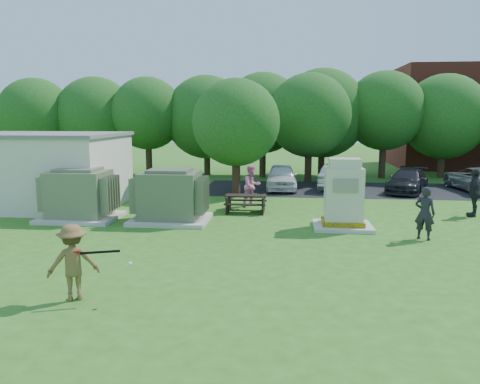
# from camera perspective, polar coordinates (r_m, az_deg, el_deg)

# --- Properties ---
(ground) EXTENTS (120.00, 120.00, 0.00)m
(ground) POSITION_cam_1_polar(r_m,az_deg,el_deg) (13.86, -1.76, -7.96)
(ground) COLOR #2D6619
(ground) RESTS_ON ground
(service_building) EXTENTS (10.00, 5.00, 3.20)m
(service_building) POSITION_cam_1_polar(r_m,az_deg,el_deg) (23.98, -26.32, 2.29)
(service_building) COLOR beige
(service_building) RESTS_ON ground
(service_building_roof) EXTENTS (10.20, 5.20, 0.15)m
(service_building_roof) POSITION_cam_1_polar(r_m,az_deg,el_deg) (23.86, -26.61, 6.28)
(service_building_roof) COLOR slate
(service_building_roof) RESTS_ON service_building
(parking_strip) EXTENTS (20.00, 6.00, 0.01)m
(parking_strip) POSITION_cam_1_polar(r_m,az_deg,el_deg) (27.43, 16.87, 0.24)
(parking_strip) COLOR #232326
(parking_strip) RESTS_ON ground
(transformer_left) EXTENTS (3.00, 2.40, 2.07)m
(transformer_left) POSITION_cam_1_polar(r_m,az_deg,el_deg) (19.73, -18.97, -0.40)
(transformer_left) COLOR beige
(transformer_left) RESTS_ON ground
(transformer_right) EXTENTS (3.00, 2.40, 2.07)m
(transformer_right) POSITION_cam_1_polar(r_m,az_deg,el_deg) (18.48, -8.50, -0.62)
(transformer_right) COLOR beige
(transformer_right) RESTS_ON ground
(generator_cabinet) EXTENTS (2.12, 1.74, 2.59)m
(generator_cabinet) POSITION_cam_1_polar(r_m,az_deg,el_deg) (17.55, 12.49, -0.72)
(generator_cabinet) COLOR beige
(generator_cabinet) RESTS_ON ground
(picnic_table) EXTENTS (1.75, 1.31, 0.75)m
(picnic_table) POSITION_cam_1_polar(r_m,az_deg,el_deg) (20.14, 0.71, -1.16)
(picnic_table) COLOR black
(picnic_table) RESTS_ON ground
(batter) EXTENTS (1.29, 1.07, 1.74)m
(batter) POSITION_cam_1_polar(r_m,az_deg,el_deg) (11.20, -19.69, -8.05)
(batter) COLOR brown
(batter) RESTS_ON ground
(person_by_generator) EXTENTS (0.78, 0.69, 1.80)m
(person_by_generator) POSITION_cam_1_polar(r_m,az_deg,el_deg) (16.77, 21.60, -2.42)
(person_by_generator) COLOR black
(person_by_generator) RESTS_ON ground
(person_at_picnic) EXTENTS (1.18, 1.16, 1.91)m
(person_at_picnic) POSITION_cam_1_polar(r_m,az_deg,el_deg) (21.35, 1.46, 0.76)
(person_at_picnic) COLOR pink
(person_at_picnic) RESTS_ON ground
(person_walking_right) EXTENTS (0.75, 1.24, 1.98)m
(person_walking_right) POSITION_cam_1_polar(r_m,az_deg,el_deg) (21.51, 26.66, -0.07)
(person_walking_right) COLOR #232328
(person_walking_right) RESTS_ON ground
(car_white) EXTENTS (1.77, 4.20, 1.42)m
(car_white) POSITION_cam_1_polar(r_m,az_deg,el_deg) (26.56, 5.07, 1.86)
(car_white) COLOR white
(car_white) RESTS_ON ground
(car_silver_a) EXTENTS (2.73, 4.59, 1.43)m
(car_silver_a) POSITION_cam_1_polar(r_m,az_deg,el_deg) (27.13, 12.06, 1.85)
(car_silver_a) COLOR #B9BABE
(car_silver_a) RESTS_ON ground
(car_dark) EXTENTS (3.29, 4.65, 1.25)m
(car_dark) POSITION_cam_1_polar(r_m,az_deg,el_deg) (27.05, 19.73, 1.30)
(car_dark) COLOR black
(car_dark) RESTS_ON ground
(car_silver_b) EXTENTS (2.78, 5.02, 1.33)m
(car_silver_b) POSITION_cam_1_polar(r_m,az_deg,el_deg) (29.03, 26.95, 1.42)
(car_silver_b) COLOR #A3A2A7
(car_silver_b) RESTS_ON ground
(batting_equipment) EXTENTS (1.39, 0.33, 0.32)m
(batting_equipment) POSITION_cam_1_polar(r_m,az_deg,el_deg) (10.80, -16.72, -7.26)
(batting_equipment) COLOR black
(batting_equipment) RESTS_ON ground
(tree_row) EXTENTS (41.30, 13.30, 7.30)m
(tree_row) POSITION_cam_1_polar(r_m,az_deg,el_deg) (31.62, 6.00, 9.27)
(tree_row) COLOR #47301E
(tree_row) RESTS_ON ground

